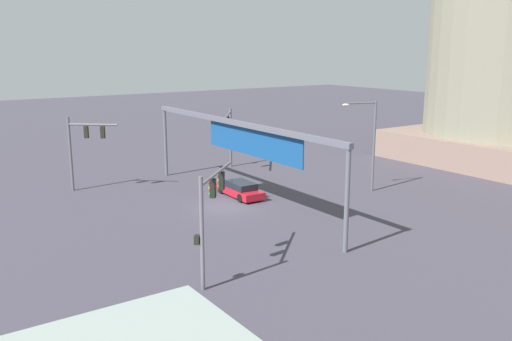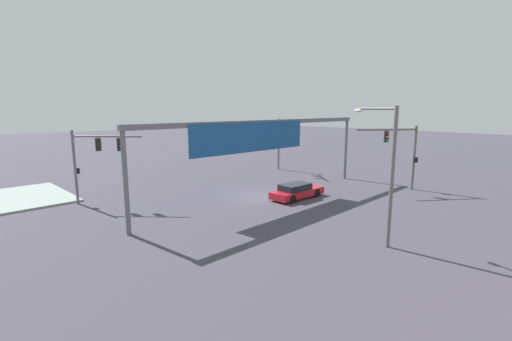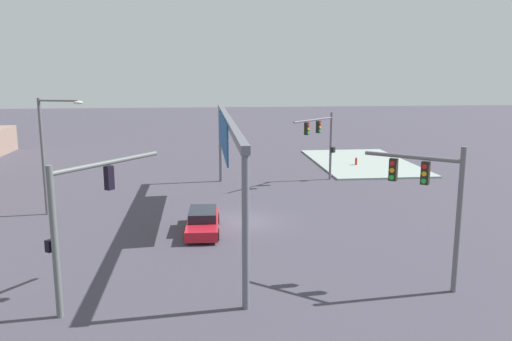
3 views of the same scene
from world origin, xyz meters
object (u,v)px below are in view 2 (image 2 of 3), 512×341
(sedan_car_approaching, at_px, (297,191))
(traffic_signal_opposite_side, at_px, (280,136))
(traffic_signal_cross_street, at_px, (92,154))
(streetlamp_curved_arm, at_px, (387,164))
(traffic_signal_near_corner, at_px, (403,147))

(sedan_car_approaching, bearing_deg, traffic_signal_opposite_side, 49.81)
(traffic_signal_cross_street, distance_m, sedan_car_approaching, 15.86)
(traffic_signal_cross_street, relative_size, streetlamp_curved_arm, 0.77)
(traffic_signal_opposite_side, height_order, sedan_car_approaching, traffic_signal_opposite_side)
(traffic_signal_opposite_side, bearing_deg, traffic_signal_cross_street, -50.74)
(traffic_signal_near_corner, relative_size, traffic_signal_cross_street, 1.02)
(traffic_signal_near_corner, distance_m, sedan_car_approaching, 10.53)
(traffic_signal_cross_street, bearing_deg, streetlamp_curved_arm, -21.34)
(traffic_signal_opposite_side, relative_size, streetlamp_curved_arm, 0.82)
(traffic_signal_cross_street, distance_m, streetlamp_curved_arm, 20.49)
(streetlamp_curved_arm, xyz_separation_m, sedan_car_approaching, (-4.50, -9.37, -3.76))
(traffic_signal_opposite_side, relative_size, sedan_car_approaching, 1.22)
(traffic_signal_near_corner, bearing_deg, traffic_signal_cross_street, 3.05)
(traffic_signal_near_corner, bearing_deg, streetlamp_curved_arm, 56.60)
(traffic_signal_opposite_side, xyz_separation_m, traffic_signal_cross_street, (20.78, -0.22, -0.17))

